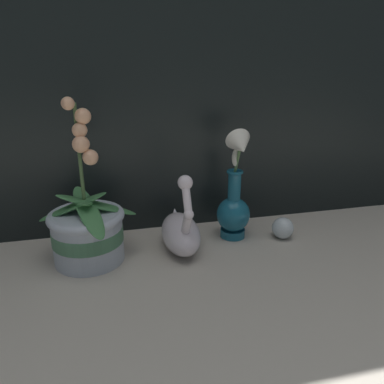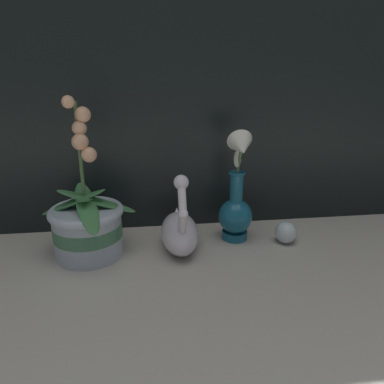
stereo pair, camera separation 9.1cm
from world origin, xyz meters
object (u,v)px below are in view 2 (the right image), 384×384
Objects in this scene: orchid_potted_plant at (87,224)px; blue_vase at (236,203)px; glass_sphere at (286,232)px; swan_figurine at (180,230)px.

orchid_potted_plant reaches higher than blue_vase.
blue_vase reaches higher than glass_sphere.
swan_figurine is at bearing -0.05° from orchid_potted_plant.
glass_sphere is (0.13, -0.03, -0.07)m from blue_vase.
glass_sphere is (0.27, -0.00, -0.02)m from swan_figurine.
swan_figurine is (0.22, -0.00, -0.03)m from orchid_potted_plant.
swan_figurine reaches higher than glass_sphere.
swan_figurine is 3.70× the size of glass_sphere.
blue_vase is (0.15, 0.03, 0.05)m from swan_figurine.
swan_figurine is at bearing 179.93° from glass_sphere.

